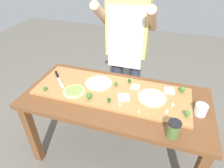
{
  "coord_description": "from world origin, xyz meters",
  "views": [
    {
      "loc": [
        0.35,
        -1.21,
        1.77
      ],
      "look_at": [
        -0.04,
        0.01,
        0.88
      ],
      "focal_mm": 30.53,
      "sensor_mm": 36.0,
      "label": 1
    }
  ],
  "objects_px": {
    "pizza_whole_white_garlic": "(99,83)",
    "cheese_crumble_c": "(131,80)",
    "chefs_knife": "(58,77)",
    "pizza_slice_near_left": "(169,91)",
    "broccoli_floret_center_right": "(130,81)",
    "broccoli_floret_center_left": "(109,100)",
    "cheese_crumble_d": "(167,111)",
    "cook_center": "(127,45)",
    "pizza_slice_center": "(123,97)",
    "cheese_crumble_f": "(173,105)",
    "pizza_whole_cheese_artichoke": "(152,97)",
    "pizza_whole_pesto_green": "(74,91)",
    "flour_cup": "(201,110)",
    "sauce_jar": "(173,129)",
    "broccoli_floret_back_mid": "(183,89)",
    "broccoli_floret_front_mid": "(116,84)",
    "cheese_crumble_e": "(63,86)",
    "prep_table": "(116,106)",
    "pizza_slice_near_right": "(135,87)",
    "cheese_crumble_b": "(139,112)",
    "broccoli_floret_front_left": "(187,113)",
    "broccoli_floret_back_left": "(45,89)",
    "cheese_crumble_a": "(120,105)",
    "broccoli_floret_front_right": "(89,96)"
  },
  "relations": [
    {
      "from": "pizza_whole_cheese_artichoke",
      "to": "cook_center",
      "type": "distance_m",
      "value": 0.65
    },
    {
      "from": "pizza_slice_near_right",
      "to": "sauce_jar",
      "type": "distance_m",
      "value": 0.55
    },
    {
      "from": "pizza_slice_near_right",
      "to": "broccoli_floret_back_mid",
      "type": "distance_m",
      "value": 0.4
    },
    {
      "from": "pizza_whole_white_garlic",
      "to": "cheese_crumble_d",
      "type": "height_order",
      "value": "cheese_crumble_d"
    },
    {
      "from": "broccoli_floret_front_left",
      "to": "cheese_crumble_c",
      "type": "xyz_separation_m",
      "value": [
        -0.49,
        0.34,
        -0.03
      ]
    },
    {
      "from": "broccoli_floret_front_right",
      "to": "broccoli_floret_center_left",
      "type": "bearing_deg",
      "value": 3.73
    },
    {
      "from": "broccoli_floret_front_right",
      "to": "cheese_crumble_b",
      "type": "relative_size",
      "value": 4.34
    },
    {
      "from": "broccoli_floret_back_left",
      "to": "pizza_whole_cheese_artichoke",
      "type": "bearing_deg",
      "value": 11.33
    },
    {
      "from": "pizza_whole_white_garlic",
      "to": "broccoli_floret_back_mid",
      "type": "distance_m",
      "value": 0.73
    },
    {
      "from": "pizza_slice_center",
      "to": "sauce_jar",
      "type": "bearing_deg",
      "value": -33.16
    },
    {
      "from": "cheese_crumble_d",
      "to": "cheese_crumble_f",
      "type": "distance_m",
      "value": 0.1
    },
    {
      "from": "pizza_slice_near_right",
      "to": "broccoli_floret_front_right",
      "type": "relative_size",
      "value": 1.25
    },
    {
      "from": "chefs_knife",
      "to": "pizza_slice_near_left",
      "type": "height_order",
      "value": "chefs_knife"
    },
    {
      "from": "broccoli_floret_back_mid",
      "to": "flour_cup",
      "type": "bearing_deg",
      "value": -56.12
    },
    {
      "from": "broccoli_floret_center_right",
      "to": "broccoli_floret_center_left",
      "type": "bearing_deg",
      "value": -106.59
    },
    {
      "from": "pizza_whole_white_garlic",
      "to": "cheese_crumble_c",
      "type": "height_order",
      "value": "pizza_whole_white_garlic"
    },
    {
      "from": "pizza_slice_near_right",
      "to": "broccoli_floret_back_left",
      "type": "height_order",
      "value": "broccoli_floret_back_left"
    },
    {
      "from": "cheese_crumble_e",
      "to": "cheese_crumble_f",
      "type": "bearing_deg",
      "value": 2.27
    },
    {
      "from": "prep_table",
      "to": "pizza_slice_near_left",
      "type": "xyz_separation_m",
      "value": [
        0.42,
        0.19,
        0.14
      ]
    },
    {
      "from": "broccoli_floret_front_right",
      "to": "pizza_whole_white_garlic",
      "type": "bearing_deg",
      "value": 91.16
    },
    {
      "from": "broccoli_floret_front_left",
      "to": "sauce_jar",
      "type": "distance_m",
      "value": 0.21
    },
    {
      "from": "broccoli_floret_center_left",
      "to": "broccoli_floret_front_right",
      "type": "distance_m",
      "value": 0.17
    },
    {
      "from": "pizza_whole_cheese_artichoke",
      "to": "cheese_crumble_e",
      "type": "bearing_deg",
      "value": -173.86
    },
    {
      "from": "pizza_slice_near_right",
      "to": "cheese_crumble_b",
      "type": "relative_size",
      "value": 5.43
    },
    {
      "from": "pizza_whole_pesto_green",
      "to": "broccoli_floret_front_right",
      "type": "xyz_separation_m",
      "value": [
        0.16,
        -0.05,
        0.03
      ]
    },
    {
      "from": "pizza_slice_near_left",
      "to": "cheese_crumble_c",
      "type": "xyz_separation_m",
      "value": [
        -0.35,
        0.06,
        0.0
      ]
    },
    {
      "from": "pizza_slice_center",
      "to": "cheese_crumble_f",
      "type": "relative_size",
      "value": 4.82
    },
    {
      "from": "pizza_slice_near_right",
      "to": "sauce_jar",
      "type": "bearing_deg",
      "value": -52.09
    },
    {
      "from": "pizza_whole_cheese_artichoke",
      "to": "pizza_slice_near_right",
      "type": "distance_m",
      "value": 0.19
    },
    {
      "from": "pizza_whole_white_garlic",
      "to": "broccoli_floret_center_right",
      "type": "bearing_deg",
      "value": 19.37
    },
    {
      "from": "sauce_jar",
      "to": "broccoli_floret_front_right",
      "type": "bearing_deg",
      "value": 166.11
    },
    {
      "from": "prep_table",
      "to": "chefs_knife",
      "type": "distance_m",
      "value": 0.63
    },
    {
      "from": "cook_center",
      "to": "broccoli_floret_center_right",
      "type": "bearing_deg",
      "value": -71.51
    },
    {
      "from": "broccoli_floret_front_mid",
      "to": "cook_center",
      "type": "distance_m",
      "value": 0.48
    },
    {
      "from": "cheese_crumble_c",
      "to": "sauce_jar",
      "type": "height_order",
      "value": "sauce_jar"
    },
    {
      "from": "cheese_crumble_a",
      "to": "sauce_jar",
      "type": "bearing_deg",
      "value": -22.04
    },
    {
      "from": "flour_cup",
      "to": "pizza_slice_near_right",
      "type": "bearing_deg",
      "value": 163.17
    },
    {
      "from": "pizza_whole_pesto_green",
      "to": "broccoli_floret_front_right",
      "type": "height_order",
      "value": "broccoli_floret_front_right"
    },
    {
      "from": "chefs_knife",
      "to": "cheese_crumble_f",
      "type": "distance_m",
      "value": 1.07
    },
    {
      "from": "chefs_knife",
      "to": "cook_center",
      "type": "xyz_separation_m",
      "value": [
        0.56,
        0.46,
        0.21
      ]
    },
    {
      "from": "cheese_crumble_f",
      "to": "broccoli_floret_front_left",
      "type": "bearing_deg",
      "value": -42.19
    },
    {
      "from": "flour_cup",
      "to": "sauce_jar",
      "type": "xyz_separation_m",
      "value": [
        -0.19,
        -0.28,
        0.02
      ]
    },
    {
      "from": "cheese_crumble_c",
      "to": "cheese_crumble_d",
      "type": "height_order",
      "value": "cheese_crumble_d"
    },
    {
      "from": "broccoli_floret_front_right",
      "to": "cheese_crumble_e",
      "type": "relative_size",
      "value": 2.79
    },
    {
      "from": "pizza_slice_near_left",
      "to": "cheese_crumble_c",
      "type": "relative_size",
      "value": 6.36
    },
    {
      "from": "pizza_whole_pesto_green",
      "to": "cook_center",
      "type": "bearing_deg",
      "value": 63.83
    },
    {
      "from": "broccoli_floret_back_mid",
      "to": "cheese_crumble_d",
      "type": "distance_m",
      "value": 0.3
    },
    {
      "from": "pizza_whole_pesto_green",
      "to": "cheese_crumble_c",
      "type": "bearing_deg",
      "value": 36.94
    },
    {
      "from": "pizza_whole_cheese_artichoke",
      "to": "pizza_whole_pesto_green",
      "type": "distance_m",
      "value": 0.66
    },
    {
      "from": "broccoli_floret_front_right",
      "to": "cheese_crumble_d",
      "type": "height_order",
      "value": "broccoli_floret_front_right"
    }
  ]
}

